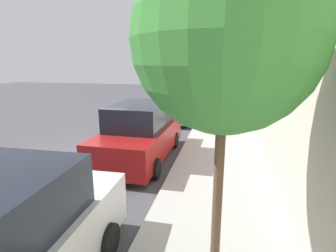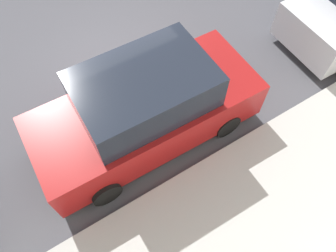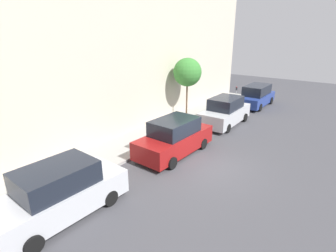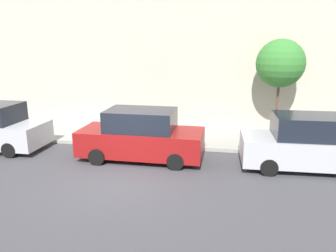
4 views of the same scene
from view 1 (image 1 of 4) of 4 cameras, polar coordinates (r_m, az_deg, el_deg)
ground_plane at (r=10.50m, az=-17.08°, el=-5.55°), size 60.00×60.00×0.00m
sidewalk at (r=9.19m, az=10.74°, el=-7.46°), size 2.76×32.00×0.15m
parked_suv_third at (r=9.22m, az=-6.00°, el=-1.60°), size 2.08×4.84×1.98m
parked_suv_fourth at (r=15.56m, az=2.45°, el=4.78°), size 2.09×4.85×1.98m
parked_suv_fifth at (r=21.67m, az=5.53°, el=7.29°), size 2.08×4.82×1.98m
parking_meter_far at (r=20.72m, az=9.43°, el=7.29°), size 0.11×0.15×1.53m
street_tree at (r=3.00m, az=12.37°, el=17.78°), size 2.05×2.05×4.48m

